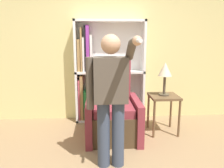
# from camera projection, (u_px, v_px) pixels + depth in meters

# --- Properties ---
(wall_back) EXTENTS (8.00, 0.06, 2.80)m
(wall_back) POSITION_uv_depth(u_px,v_px,m) (108.00, 46.00, 4.13)
(wall_back) COLOR #DBCC84
(wall_back) RESTS_ON ground_plane
(bookcase) EXTENTS (1.28, 0.28, 1.88)m
(bookcase) POSITION_uv_depth(u_px,v_px,m) (100.00, 76.00, 4.07)
(bookcase) COLOR white
(bookcase) RESTS_ON ground_plane
(armchair) EXTENTS (0.83, 0.90, 1.21)m
(armchair) POSITION_uv_depth(u_px,v_px,m) (113.00, 113.00, 3.49)
(armchair) COLOR #4C3823
(armchair) RESTS_ON ground_plane
(person_standing) EXTENTS (0.54, 0.78, 1.59)m
(person_standing) POSITION_uv_depth(u_px,v_px,m) (111.00, 95.00, 2.53)
(person_standing) COLOR #384256
(person_standing) RESTS_ON ground_plane
(side_table) EXTENTS (0.46, 0.46, 0.64)m
(side_table) POSITION_uv_depth(u_px,v_px,m) (164.00, 102.00, 3.58)
(side_table) COLOR brown
(side_table) RESTS_ON ground_plane
(table_lamp) EXTENTS (0.22, 0.22, 0.54)m
(table_lamp) POSITION_uv_depth(u_px,v_px,m) (165.00, 72.00, 3.48)
(table_lamp) COLOR #4C4233
(table_lamp) RESTS_ON side_table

